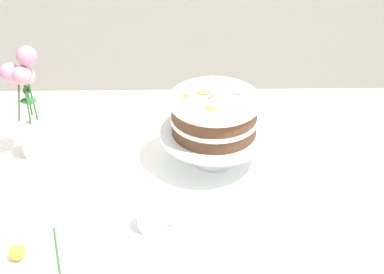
# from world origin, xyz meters

# --- Properties ---
(dining_table) EXTENTS (1.40, 1.00, 0.74)m
(dining_table) POSITION_xyz_m (0.00, -0.02, 0.65)
(dining_table) COLOR white
(dining_table) RESTS_ON ground
(linen_napkin) EXTENTS (0.36, 0.36, 0.00)m
(linen_napkin) POSITION_xyz_m (0.10, 0.08, 0.74)
(linen_napkin) COLOR white
(linen_napkin) RESTS_ON dining_table
(cake_stand) EXTENTS (0.29, 0.29, 0.10)m
(cake_stand) POSITION_xyz_m (0.10, 0.08, 0.82)
(cake_stand) COLOR silver
(cake_stand) RESTS_ON linen_napkin
(layer_cake) EXTENTS (0.23, 0.23, 0.11)m
(layer_cake) POSITION_xyz_m (0.10, 0.08, 0.89)
(layer_cake) COLOR brown
(layer_cake) RESTS_ON cake_stand
(flower_vase) EXTENTS (0.10, 0.09, 0.33)m
(flower_vase) POSITION_xyz_m (-0.40, 0.13, 0.88)
(flower_vase) COLOR silver
(flower_vase) RESTS_ON dining_table
(teacup) EXTENTS (0.12, 0.12, 0.06)m
(teacup) POSITION_xyz_m (-0.06, -0.19, 0.76)
(teacup) COLOR white
(teacup) RESTS_ON dining_table
(fallen_rose) EXTENTS (0.12, 0.14, 0.04)m
(fallen_rose) POSITION_xyz_m (-0.34, -0.27, 0.76)
(fallen_rose) COLOR #2D6028
(fallen_rose) RESTS_ON dining_table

